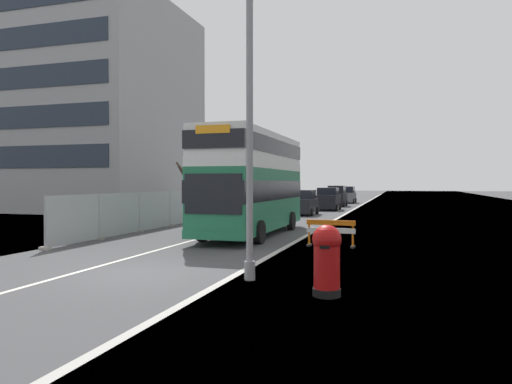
{
  "coord_description": "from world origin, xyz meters",
  "views": [
    {
      "loc": [
        7.16,
        -11.84,
        2.6
      ],
      "look_at": [
        1.41,
        6.71,
        2.2
      ],
      "focal_mm": 33.19,
      "sensor_mm": 36.0,
      "label": 1
    }
  ],
  "objects_px": {
    "car_receding_mid": "(328,200)",
    "car_receding_far": "(337,197)",
    "double_decker_bus": "(253,182)",
    "car_oncoming_near": "(303,203)",
    "roadworks_barrier": "(331,230)",
    "car_far_side": "(347,195)",
    "lamppost_foreground": "(250,132)",
    "red_pillar_postbox": "(327,257)"
  },
  "relations": [
    {
      "from": "car_receding_mid",
      "to": "car_receding_far",
      "type": "bearing_deg",
      "value": 91.25
    },
    {
      "from": "double_decker_bus",
      "to": "car_oncoming_near",
      "type": "height_order",
      "value": "double_decker_bus"
    },
    {
      "from": "car_oncoming_near",
      "to": "roadworks_barrier",
      "type": "bearing_deg",
      "value": -75.08
    },
    {
      "from": "car_receding_mid",
      "to": "car_far_side",
      "type": "distance_m",
      "value": 15.97
    },
    {
      "from": "car_receding_mid",
      "to": "car_oncoming_near",
      "type": "bearing_deg",
      "value": -97.54
    },
    {
      "from": "lamppost_foreground",
      "to": "red_pillar_postbox",
      "type": "height_order",
      "value": "lamppost_foreground"
    },
    {
      "from": "lamppost_foreground",
      "to": "car_receding_far",
      "type": "height_order",
      "value": "lamppost_foreground"
    },
    {
      "from": "red_pillar_postbox",
      "to": "car_oncoming_near",
      "type": "height_order",
      "value": "car_oncoming_near"
    },
    {
      "from": "double_decker_bus",
      "to": "car_receding_far",
      "type": "relative_size",
      "value": 2.6
    },
    {
      "from": "car_oncoming_near",
      "to": "red_pillar_postbox",
      "type": "bearing_deg",
      "value": -77.32
    },
    {
      "from": "double_decker_bus",
      "to": "red_pillar_postbox",
      "type": "height_order",
      "value": "double_decker_bus"
    },
    {
      "from": "double_decker_bus",
      "to": "roadworks_barrier",
      "type": "xyz_separation_m",
      "value": [
        4.31,
        -3.25,
        -1.95
      ]
    },
    {
      "from": "double_decker_bus",
      "to": "car_far_side",
      "type": "relative_size",
      "value": 2.32
    },
    {
      "from": "roadworks_barrier",
      "to": "car_far_side",
      "type": "relative_size",
      "value": 0.43
    },
    {
      "from": "roadworks_barrier",
      "to": "car_far_side",
      "type": "xyz_separation_m",
      "value": [
        -3.87,
        41.16,
        0.29
      ]
    },
    {
      "from": "car_receding_mid",
      "to": "lamppost_foreground",
      "type": "bearing_deg",
      "value": -85.09
    },
    {
      "from": "roadworks_barrier",
      "to": "car_receding_far",
      "type": "bearing_deg",
      "value": 97.11
    },
    {
      "from": "lamppost_foreground",
      "to": "car_receding_mid",
      "type": "height_order",
      "value": "lamppost_foreground"
    },
    {
      "from": "car_receding_mid",
      "to": "roadworks_barrier",
      "type": "bearing_deg",
      "value": -81.2
    },
    {
      "from": "double_decker_bus",
      "to": "car_receding_mid",
      "type": "distance_m",
      "value": 22.01
    },
    {
      "from": "lamppost_foreground",
      "to": "car_oncoming_near",
      "type": "height_order",
      "value": "lamppost_foreground"
    },
    {
      "from": "car_receding_far",
      "to": "car_far_side",
      "type": "height_order",
      "value": "car_receding_far"
    },
    {
      "from": "red_pillar_postbox",
      "to": "car_receding_mid",
      "type": "bearing_deg",
      "value": 98.51
    },
    {
      "from": "lamppost_foreground",
      "to": "roadworks_barrier",
      "type": "height_order",
      "value": "lamppost_foreground"
    },
    {
      "from": "lamppost_foreground",
      "to": "car_far_side",
      "type": "height_order",
      "value": "lamppost_foreground"
    },
    {
      "from": "double_decker_bus",
      "to": "car_far_side",
      "type": "height_order",
      "value": "double_decker_bus"
    },
    {
      "from": "double_decker_bus",
      "to": "lamppost_foreground",
      "type": "relative_size",
      "value": 1.26
    },
    {
      "from": "lamppost_foreground",
      "to": "car_far_side",
      "type": "relative_size",
      "value": 1.84
    },
    {
      "from": "roadworks_barrier",
      "to": "car_receding_far",
      "type": "xyz_separation_m",
      "value": [
        -4.06,
        32.54,
        0.36
      ]
    },
    {
      "from": "car_receding_far",
      "to": "lamppost_foreground",
      "type": "bearing_deg",
      "value": -85.77
    },
    {
      "from": "car_oncoming_near",
      "to": "car_receding_far",
      "type": "height_order",
      "value": "car_receding_far"
    },
    {
      "from": "double_decker_bus",
      "to": "red_pillar_postbox",
      "type": "distance_m",
      "value": 12.82
    },
    {
      "from": "double_decker_bus",
      "to": "car_far_side",
      "type": "bearing_deg",
      "value": 89.34
    },
    {
      "from": "lamppost_foreground",
      "to": "roadworks_barrier",
      "type": "bearing_deg",
      "value": 80.91
    },
    {
      "from": "double_decker_bus",
      "to": "lamppost_foreground",
      "type": "height_order",
      "value": "lamppost_foreground"
    },
    {
      "from": "roadworks_barrier",
      "to": "car_receding_far",
      "type": "height_order",
      "value": "car_receding_far"
    },
    {
      "from": "car_oncoming_near",
      "to": "car_far_side",
      "type": "relative_size",
      "value": 0.87
    },
    {
      "from": "lamppost_foreground",
      "to": "double_decker_bus",
      "type": "bearing_deg",
      "value": 107.16
    },
    {
      "from": "double_decker_bus",
      "to": "lamppost_foreground",
      "type": "bearing_deg",
      "value": -72.84
    },
    {
      "from": "lamppost_foreground",
      "to": "car_receding_far",
      "type": "relative_size",
      "value": 2.06
    },
    {
      "from": "double_decker_bus",
      "to": "roadworks_barrier",
      "type": "bearing_deg",
      "value": -36.98
    },
    {
      "from": "red_pillar_postbox",
      "to": "roadworks_barrier",
      "type": "height_order",
      "value": "red_pillar_postbox"
    }
  ]
}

